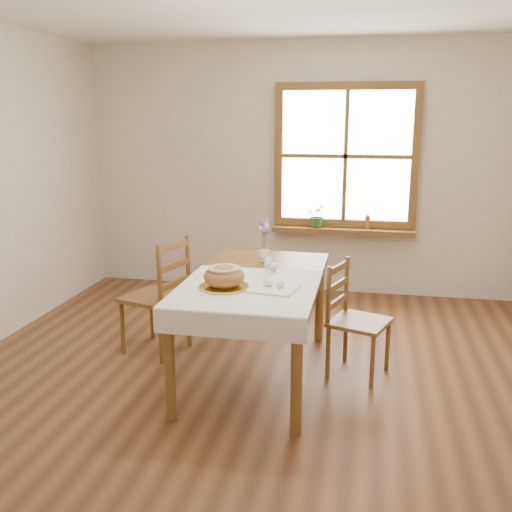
{
  "coord_description": "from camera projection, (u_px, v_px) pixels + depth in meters",
  "views": [
    {
      "loc": [
        0.76,
        -3.49,
        1.85
      ],
      "look_at": [
        0.0,
        0.3,
        0.9
      ],
      "focal_mm": 40.0,
      "sensor_mm": 36.0,
      "label": 1
    }
  ],
  "objects": [
    {
      "name": "chair_left",
      "position": [
        155.0,
        295.0,
        4.52
      ],
      "size": [
        0.56,
        0.55,
        0.94
      ],
      "primitive_type": null,
      "rotation": [
        0.0,
        0.0,
        -1.86
      ],
      "color": "brown",
      "rests_on": "ground"
    },
    {
      "name": "eggs",
      "position": [
        273.0,
        284.0,
        3.67
      ],
      "size": [
        0.26,
        0.24,
        0.05
      ],
      "primitive_type": null,
      "rotation": [
        0.0,
        0.0,
        -0.16
      ],
      "color": "white",
      "rests_on": "egg_napkin"
    },
    {
      "name": "egg_napkin",
      "position": [
        273.0,
        289.0,
        3.68
      ],
      "size": [
        0.33,
        0.29,
        0.01
      ],
      "primitive_type": "cube",
      "rotation": [
        0.0,
        0.0,
        -0.16
      ],
      "color": "silver",
      "rests_on": "table_linen"
    },
    {
      "name": "flower_vase",
      "position": [
        265.0,
        257.0,
        4.41
      ],
      "size": [
        0.09,
        0.09,
        0.09
      ],
      "primitive_type": "cylinder",
      "rotation": [
        0.0,
        0.0,
        -0.11
      ],
      "color": "white",
      "rests_on": "dining_table"
    },
    {
      "name": "dining_table",
      "position": [
        256.0,
        288.0,
        4.04
      ],
      "size": [
        0.9,
        1.6,
        0.75
      ],
      "color": "brown",
      "rests_on": "ground"
    },
    {
      "name": "pepper_shaker",
      "position": [
        268.0,
        264.0,
        4.1
      ],
      "size": [
        0.07,
        0.07,
        0.1
      ],
      "primitive_type": "cylinder",
      "rotation": [
        0.0,
        0.0,
        0.34
      ],
      "color": "white",
      "rests_on": "table_linen"
    },
    {
      "name": "chair_right",
      "position": [
        360.0,
        320.0,
        4.11
      ],
      "size": [
        0.51,
        0.5,
        0.83
      ],
      "primitive_type": null,
      "rotation": [
        0.0,
        0.0,
        1.23
      ],
      "color": "brown",
      "rests_on": "ground"
    },
    {
      "name": "bread_loaf",
      "position": [
        224.0,
        275.0,
        3.7
      ],
      "size": [
        0.27,
        0.27,
        0.15
      ],
      "primitive_type": "ellipsoid",
      "color": "#995D36",
      "rests_on": "bread_plate"
    },
    {
      "name": "ground",
      "position": [
        247.0,
        393.0,
        3.91
      ],
      "size": [
        5.0,
        5.0,
        0.0
      ],
      "primitive_type": "plane",
      "color": "brown",
      "rests_on": "ground"
    },
    {
      "name": "salt_shaker",
      "position": [
        273.0,
        268.0,
        4.04
      ],
      "size": [
        0.05,
        0.05,
        0.08
      ],
      "primitive_type": "cylinder",
      "rotation": [
        0.0,
        0.0,
        -0.14
      ],
      "color": "white",
      "rests_on": "table_linen"
    },
    {
      "name": "table_linen",
      "position": [
        247.0,
        288.0,
        3.73
      ],
      "size": [
        0.91,
        0.99,
        0.01
      ],
      "primitive_type": "cube",
      "color": "silver",
      "rests_on": "dining_table"
    },
    {
      "name": "window",
      "position": [
        346.0,
        156.0,
        5.82
      ],
      "size": [
        1.46,
        0.08,
        1.46
      ],
      "color": "brown",
      "rests_on": "ground"
    },
    {
      "name": "room_walls",
      "position": [
        246.0,
        140.0,
        3.5
      ],
      "size": [
        4.6,
        5.1,
        2.65
      ],
      "color": "beige",
      "rests_on": "ground"
    },
    {
      "name": "potted_plant",
      "position": [
        318.0,
        218.0,
        5.96
      ],
      "size": [
        0.28,
        0.3,
        0.19
      ],
      "primitive_type": "imported",
      "rotation": [
        0.0,
        0.0,
        -0.29
      ],
      "color": "#326B2B",
      "rests_on": "window_sill"
    },
    {
      "name": "lavender_bouquet",
      "position": [
        265.0,
        235.0,
        4.37
      ],
      "size": [
        0.14,
        0.14,
        0.26
      ],
      "primitive_type": null,
      "color": "#6C5496",
      "rests_on": "flower_vase"
    },
    {
      "name": "amber_bottle",
      "position": [
        367.0,
        222.0,
        5.86
      ],
      "size": [
        0.06,
        0.06,
        0.15
      ],
      "primitive_type": "cylinder",
      "rotation": [
        0.0,
        0.0,
        0.1
      ],
      "color": "#A7541E",
      "rests_on": "window_sill"
    },
    {
      "name": "window_sill",
      "position": [
        343.0,
        230.0,
        5.93
      ],
      "size": [
        1.46,
        0.2,
        0.05
      ],
      "color": "brown",
      "rests_on": "ground"
    },
    {
      "name": "bread_plate",
      "position": [
        224.0,
        287.0,
        3.72
      ],
      "size": [
        0.37,
        0.37,
        0.02
      ],
      "primitive_type": "cylinder",
      "rotation": [
        0.0,
        0.0,
        0.21
      ],
      "color": "white",
      "rests_on": "table_linen"
    }
  ]
}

